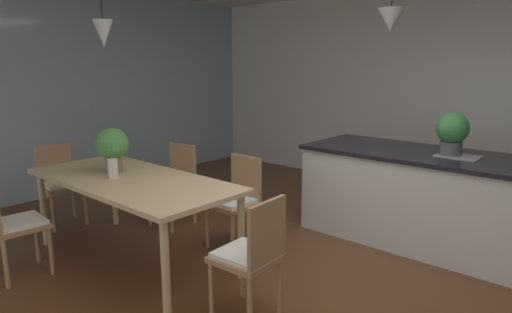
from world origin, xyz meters
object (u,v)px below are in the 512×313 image
(chair_kitchen_end, at_px, (252,254))
(chair_far_right, at_px, (236,199))
(chair_window_end, at_px, (60,182))
(chair_far_left, at_px, (175,182))
(kitchen_island, at_px, (424,197))
(chair_near_left, at_px, (12,222))
(potted_plant_on_island, at_px, (452,132))
(dining_table, at_px, (132,185))
(vase_on_dining_table, at_px, (113,169))
(potted_plant_on_table, at_px, (112,146))

(chair_kitchen_end, bearing_deg, chair_far_right, 138.47)
(chair_window_end, relative_size, chair_kitchen_end, 1.00)
(chair_far_left, relative_size, kitchen_island, 0.38)
(chair_near_left, height_order, potted_plant_on_island, potted_plant_on_island)
(potted_plant_on_island, bearing_deg, dining_table, -133.28)
(chair_far_right, distance_m, chair_kitchen_end, 1.25)
(chair_kitchen_end, xyz_separation_m, kitchen_island, (0.37, 2.09, -0.01))
(potted_plant_on_island, bearing_deg, chair_near_left, -129.83)
(chair_window_end, xyz_separation_m, potted_plant_on_island, (3.37, 2.09, 0.65))
(chair_window_end, relative_size, kitchen_island, 0.38)
(chair_far_right, height_order, chair_window_end, same)
(chair_kitchen_end, bearing_deg, chair_window_end, 179.96)
(chair_near_left, xyz_separation_m, potted_plant_on_island, (2.44, 2.92, 0.65))
(chair_near_left, relative_size, chair_window_end, 1.00)
(chair_kitchen_end, height_order, vase_on_dining_table, vase_on_dining_table)
(dining_table, distance_m, chair_window_end, 1.41)
(chair_near_left, bearing_deg, dining_table, 60.66)
(chair_far_right, bearing_deg, potted_plant_on_island, 40.00)
(dining_table, height_order, vase_on_dining_table, vase_on_dining_table)
(potted_plant_on_island, relative_size, vase_on_dining_table, 2.39)
(chair_kitchen_end, bearing_deg, dining_table, -179.89)
(potted_plant_on_table, bearing_deg, kitchen_island, 45.18)
(chair_near_left, height_order, chair_far_right, same)
(kitchen_island, relative_size, vase_on_dining_table, 13.82)
(kitchen_island, distance_m, potted_plant_on_island, 0.69)
(kitchen_island, bearing_deg, chair_far_right, -135.82)
(chair_far_left, bearing_deg, chair_near_left, -89.98)
(potted_plant_on_table, bearing_deg, chair_far_left, 101.61)
(chair_far_right, height_order, kitchen_island, kitchen_island)
(chair_window_end, bearing_deg, chair_near_left, -41.85)
(dining_table, xyz_separation_m, potted_plant_on_island, (1.97, 2.10, 0.43))
(chair_window_end, bearing_deg, chair_kitchen_end, -0.04)
(potted_plant_on_table, height_order, vase_on_dining_table, potted_plant_on_table)
(chair_far_right, bearing_deg, chair_near_left, -119.27)
(chair_near_left, height_order, kitchen_island, kitchen_island)
(chair_far_left, bearing_deg, potted_plant_on_table, -78.39)
(chair_far_right, bearing_deg, dining_table, -119.21)
(chair_window_end, xyz_separation_m, chair_kitchen_end, (2.79, -0.00, 0.00))
(chair_far_right, xyz_separation_m, kitchen_island, (1.30, 1.27, -0.01))
(chair_kitchen_end, height_order, potted_plant_on_table, potted_plant_on_table)
(chair_far_right, bearing_deg, chair_far_left, -179.99)
(potted_plant_on_table, bearing_deg, chair_far_right, 46.82)
(chair_near_left, distance_m, chair_kitchen_end, 2.04)
(chair_far_right, xyz_separation_m, potted_plant_on_table, (-0.76, -0.81, 0.53))
(chair_kitchen_end, bearing_deg, vase_on_dining_table, -176.13)
(chair_far_right, bearing_deg, chair_window_end, -156.10)
(potted_plant_on_table, xyz_separation_m, vase_on_dining_table, (0.18, -0.12, -0.16))
(potted_plant_on_table, bearing_deg, chair_kitchen_end, -0.45)
(chair_window_end, distance_m, potted_plant_on_table, 1.22)
(chair_far_left, height_order, potted_plant_on_table, potted_plant_on_table)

